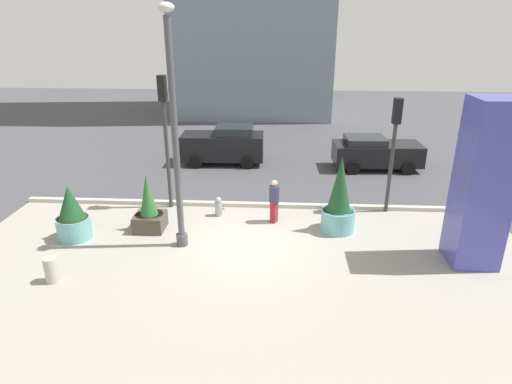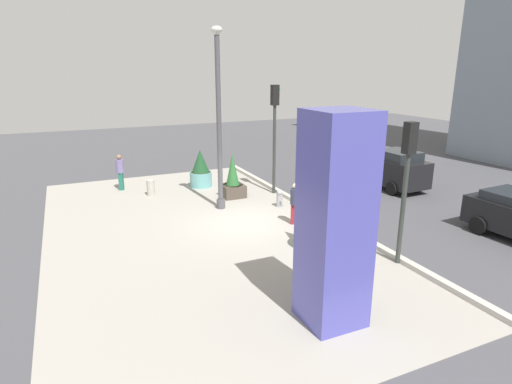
# 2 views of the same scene
# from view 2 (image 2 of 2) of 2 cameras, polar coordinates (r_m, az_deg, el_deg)

# --- Properties ---
(ground_plane) EXTENTS (60.00, 60.00, 0.00)m
(ground_plane) POSITION_cam_2_polar(r_m,az_deg,el_deg) (18.12, 10.04, -2.34)
(ground_plane) COLOR #47474C
(plaza_pavement) EXTENTS (18.00, 10.00, 0.02)m
(plaza_pavement) POSITION_cam_2_polar(r_m,az_deg,el_deg) (15.69, -8.50, -5.26)
(plaza_pavement) COLOR #9E998E
(plaza_pavement) RESTS_ON ground_plane
(curb_strip) EXTENTS (18.00, 0.24, 0.16)m
(curb_strip) POSITION_cam_2_polar(r_m,az_deg,el_deg) (17.63, 7.68, -2.48)
(curb_strip) COLOR #B7B2A8
(curb_strip) RESTS_ON ground_plane
(lamp_post) EXTENTS (0.44, 0.44, 7.28)m
(lamp_post) POSITION_cam_2_polar(r_m,az_deg,el_deg) (17.26, -5.02, 9.05)
(lamp_post) COLOR #4C4C51
(lamp_post) RESTS_ON ground_plane
(art_pillar_blue) EXTENTS (1.32, 1.32, 4.93)m
(art_pillar_blue) POSITION_cam_2_polar(r_m,az_deg,el_deg) (9.53, 10.59, -3.99)
(art_pillar_blue) COLOR #4C4CAD
(art_pillar_blue) RESTS_ON ground_plane
(potted_plant_by_pillar) EXTENTS (1.01, 1.01, 2.04)m
(potted_plant_by_pillar) POSITION_cam_2_polar(r_m,az_deg,el_deg) (19.41, -3.17, 1.53)
(potted_plant_by_pillar) COLOR #4C4238
(potted_plant_by_pillar) RESTS_ON ground_plane
(potted_plant_near_left) EXTENTS (1.09, 1.09, 1.87)m
(potted_plant_near_left) POSITION_cam_2_polar(r_m,az_deg,el_deg) (21.28, -7.49, 2.89)
(potted_plant_near_left) COLOR #6BB2B2
(potted_plant_near_left) RESTS_ON ground_plane
(potted_plant_curbside) EXTENTS (1.15, 1.15, 2.67)m
(potted_plant_curbside) POSITION_cam_2_polar(r_m,az_deg,el_deg) (13.88, 7.82, -3.29)
(potted_plant_curbside) COLOR #6BB2B2
(potted_plant_curbside) RESTS_ON ground_plane
(fire_hydrant) EXTENTS (0.36, 0.26, 0.75)m
(fire_hydrant) POSITION_cam_2_polar(r_m,az_deg,el_deg) (18.09, 3.19, -0.91)
(fire_hydrant) COLOR #99999E
(fire_hydrant) RESTS_ON ground_plane
(concrete_bollard) EXTENTS (0.36, 0.36, 0.75)m
(concrete_bollard) POSITION_cam_2_polar(r_m,az_deg,el_deg) (20.30, -14.03, 0.57)
(concrete_bollard) COLOR #B2ADA3
(concrete_bollard) RESTS_ON ground_plane
(traffic_light_corner) EXTENTS (0.28, 0.42, 4.30)m
(traffic_light_corner) POSITION_cam_2_polar(r_m,az_deg,el_deg) (12.89, 19.70, 2.82)
(traffic_light_corner) COLOR #333833
(traffic_light_corner) RESTS_ON ground_plane
(traffic_light_far_side) EXTENTS (0.28, 0.42, 5.03)m
(traffic_light_far_side) POSITION_cam_2_polar(r_m,az_deg,el_deg) (19.50, 2.54, 9.40)
(traffic_light_far_side) COLOR #333833
(traffic_light_far_side) RESTS_ON ground_plane
(car_intersection) EXTENTS (4.12, 2.02, 1.93)m
(car_intersection) POSITION_cam_2_polar(r_m,az_deg,el_deg) (22.02, 17.54, 3.10)
(car_intersection) COLOR black
(car_intersection) RESTS_ON ground_plane
(pedestrian_crossing) EXTENTS (0.47, 0.47, 1.61)m
(pedestrian_crossing) POSITION_cam_2_polar(r_m,az_deg,el_deg) (16.00, 5.28, -1.31)
(pedestrian_crossing) COLOR maroon
(pedestrian_crossing) RESTS_ON ground_plane
(pedestrian_by_curb) EXTENTS (0.45, 0.45, 1.76)m
(pedestrian_by_curb) POSITION_cam_2_polar(r_m,az_deg,el_deg) (21.48, -17.87, 2.80)
(pedestrian_by_curb) COLOR #236656
(pedestrian_by_curb) RESTS_ON ground_plane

